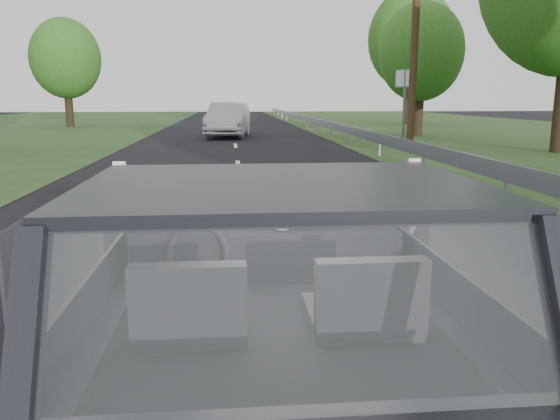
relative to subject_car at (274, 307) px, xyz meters
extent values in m
cube|color=black|center=(0.00, 0.00, 0.00)|extent=(1.80, 4.00, 1.45)
cube|color=black|center=(0.00, 0.62, 0.12)|extent=(1.58, 0.45, 0.30)
cube|color=black|center=(-0.40, -0.29, 0.16)|extent=(0.50, 0.72, 0.42)
cube|color=black|center=(0.40, -0.29, 0.16)|extent=(0.50, 0.72, 0.42)
torus|color=black|center=(-0.40, 0.33, 0.20)|extent=(0.36, 0.36, 0.04)
ellipsoid|color=slate|center=(0.33, 0.61, 0.37)|extent=(0.68, 0.32, 0.29)
cube|color=#9296A1|center=(4.30, 10.00, -0.15)|extent=(0.05, 90.00, 0.32)
imported|color=silver|center=(-0.26, 23.02, 0.06)|extent=(2.42, 4.95, 1.57)
cube|color=#15712E|center=(6.24, 17.36, 0.68)|extent=(0.50, 1.09, 2.82)
cylinder|color=#523923|center=(6.20, 16.43, 3.33)|extent=(0.31, 0.31, 8.11)
camera|label=1|loc=(-0.21, -2.64, 1.06)|focal=35.00mm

